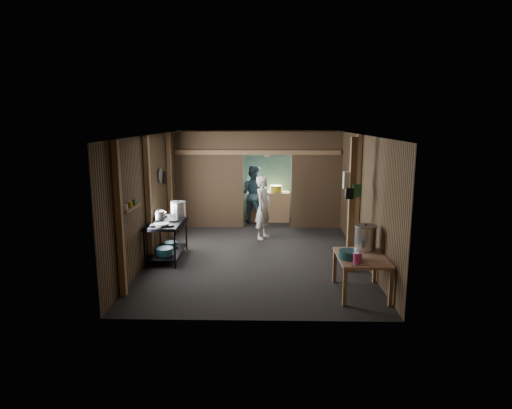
{
  "coord_description": "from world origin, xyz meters",
  "views": [
    {
      "loc": [
        0.2,
        -9.49,
        2.92
      ],
      "look_at": [
        0.0,
        -0.2,
        1.1
      ],
      "focal_mm": 30.6,
      "sensor_mm": 36.0,
      "label": 1
    }
  ],
  "objects_px": {
    "stove_pot_large": "(178,209)",
    "pink_bucket": "(357,258)",
    "yellow_tub": "(276,189)",
    "gas_range": "(167,240)",
    "prep_table": "(361,275)",
    "stock_pot": "(365,238)",
    "cook": "(263,207)"
  },
  "relations": [
    {
      "from": "stock_pot",
      "to": "yellow_tub",
      "type": "relative_size",
      "value": 1.33
    },
    {
      "from": "stock_pot",
      "to": "yellow_tub",
      "type": "distance_m",
      "value": 5.19
    },
    {
      "from": "yellow_tub",
      "to": "gas_range",
      "type": "bearing_deg",
      "value": -123.67
    },
    {
      "from": "gas_range",
      "to": "yellow_tub",
      "type": "relative_size",
      "value": 4.01
    },
    {
      "from": "yellow_tub",
      "to": "cook",
      "type": "distance_m",
      "value": 1.95
    },
    {
      "from": "stove_pot_large",
      "to": "pink_bucket",
      "type": "height_order",
      "value": "stove_pot_large"
    },
    {
      "from": "gas_range",
      "to": "stock_pot",
      "type": "distance_m",
      "value": 4.12
    },
    {
      "from": "cook",
      "to": "yellow_tub",
      "type": "bearing_deg",
      "value": 14.6
    },
    {
      "from": "gas_range",
      "to": "yellow_tub",
      "type": "distance_m",
      "value": 4.33
    },
    {
      "from": "gas_range",
      "to": "stock_pot",
      "type": "xyz_separation_m",
      "value": [
        3.85,
        -1.4,
        0.45
      ]
    },
    {
      "from": "stock_pot",
      "to": "yellow_tub",
      "type": "height_order",
      "value": "stock_pot"
    },
    {
      "from": "prep_table",
      "to": "cook",
      "type": "relative_size",
      "value": 0.71
    },
    {
      "from": "stove_pot_large",
      "to": "pink_bucket",
      "type": "relative_size",
      "value": 2.11
    },
    {
      "from": "stock_pot",
      "to": "cook",
      "type": "xyz_separation_m",
      "value": [
        -1.81,
        3.07,
        -0.08
      ]
    },
    {
      "from": "gas_range",
      "to": "yellow_tub",
      "type": "xyz_separation_m",
      "value": [
        2.38,
        3.58,
        0.54
      ]
    },
    {
      "from": "stove_pot_large",
      "to": "prep_table",
      "type": "bearing_deg",
      "value": -32.92
    },
    {
      "from": "pink_bucket",
      "to": "prep_table",
      "type": "bearing_deg",
      "value": 66.61
    },
    {
      "from": "yellow_tub",
      "to": "prep_table",
      "type": "bearing_deg",
      "value": -76.13
    },
    {
      "from": "gas_range",
      "to": "pink_bucket",
      "type": "relative_size",
      "value": 8.51
    },
    {
      "from": "pink_bucket",
      "to": "yellow_tub",
      "type": "relative_size",
      "value": 0.47
    },
    {
      "from": "gas_range",
      "to": "prep_table",
      "type": "height_order",
      "value": "gas_range"
    },
    {
      "from": "gas_range",
      "to": "stock_pot",
      "type": "relative_size",
      "value": 3.02
    },
    {
      "from": "stock_pot",
      "to": "pink_bucket",
      "type": "relative_size",
      "value": 2.82
    },
    {
      "from": "stove_pot_large",
      "to": "pink_bucket",
      "type": "bearing_deg",
      "value": -37.8
    },
    {
      "from": "stove_pot_large",
      "to": "cook",
      "type": "xyz_separation_m",
      "value": [
        1.87,
        1.18,
        -0.19
      ]
    },
    {
      "from": "prep_table",
      "to": "stove_pot_large",
      "type": "bearing_deg",
      "value": 147.08
    },
    {
      "from": "gas_range",
      "to": "pink_bucket",
      "type": "xyz_separation_m",
      "value": [
        3.56,
        -2.14,
        0.33
      ]
    },
    {
      "from": "stove_pot_large",
      "to": "cook",
      "type": "bearing_deg",
      "value": 32.2
    },
    {
      "from": "stock_pot",
      "to": "pink_bucket",
      "type": "xyz_separation_m",
      "value": [
        -0.28,
        -0.74,
        -0.13
      ]
    },
    {
      "from": "gas_range",
      "to": "yellow_tub",
      "type": "bearing_deg",
      "value": 56.33
    },
    {
      "from": "cook",
      "to": "stove_pot_large",
      "type": "bearing_deg",
      "value": 147.05
    },
    {
      "from": "stock_pot",
      "to": "cook",
      "type": "height_order",
      "value": "cook"
    }
  ]
}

